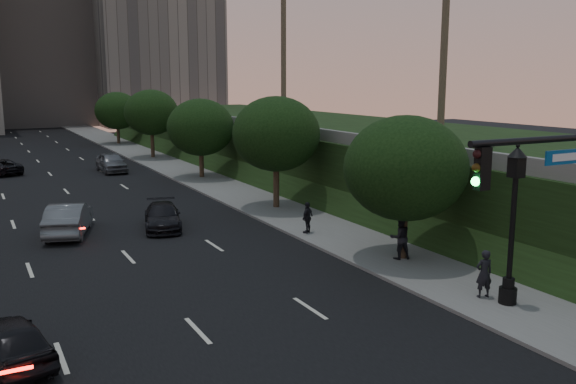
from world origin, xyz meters
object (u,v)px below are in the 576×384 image
street_lamp (512,232)px  sedan_far_right (111,162)px  sedan_mid_left (68,219)px  sedan_far_left (0,167)px  pedestrian_b (400,237)px  pedestrian_c (308,217)px  pedestrian_a (484,274)px  sedan_near_left (8,341)px  sedan_near_right (163,216)px

street_lamp → sedan_far_right: (-5.27, 37.89, -1.81)m
street_lamp → sedan_mid_left: size_ratio=1.13×
sedan_far_left → pedestrian_b: 37.31m
pedestrian_b → pedestrian_c: 5.84m
sedan_far_left → pedestrian_a: 41.98m
sedan_near_left → sedan_near_right: bearing=-135.3°
sedan_far_right → pedestrian_a: size_ratio=2.84×
sedan_near_left → sedan_far_right: (10.08, 34.57, 0.14)m
sedan_near_right → pedestrian_b: bearing=-41.3°
sedan_mid_left → pedestrian_a: (11.41, -16.56, 0.19)m
street_lamp → sedan_mid_left: (-11.70, 17.39, -1.82)m
sedan_mid_left → pedestrian_c: bearing=168.5°
sedan_mid_left → pedestrian_c: (10.47, -5.77, 0.12)m
street_lamp → sedan_near_right: 18.07m
sedan_near_left → sedan_mid_left: sedan_mid_left is taller
street_lamp → pedestrian_c: size_ratio=3.58×
street_lamp → sedan_near_left: bearing=167.8°
sedan_far_left → pedestrian_b: pedestrian_b is taller
sedan_mid_left → pedestrian_b: 16.41m
sedan_far_left → pedestrian_c: pedestrian_c is taller
sedan_far_right → pedestrian_c: (4.04, -26.26, 0.11)m
sedan_far_right → pedestrian_b: (5.29, -31.96, 0.26)m
pedestrian_a → pedestrian_c: pedestrian_a is taller
sedan_mid_left → sedan_far_left: (-1.91, 23.25, -0.18)m
pedestrian_b → pedestrian_c: (-1.25, 5.70, -0.15)m
sedan_mid_left → sedan_far_right: bearing=-90.1°
sedan_far_left → sedan_near_right: (6.44, -24.18, 0.01)m
street_lamp → sedan_near_right: street_lamp is taller
sedan_near_left → pedestrian_b: 15.59m
sedan_far_left → sedan_far_right: (8.35, -2.76, 0.19)m
sedan_far_left → sedan_near_right: size_ratio=1.03×
sedan_far_right → pedestrian_c: 26.57m
sedan_near_left → pedestrian_a: pedestrian_a is taller
sedan_near_left → sedan_near_right: size_ratio=0.90×
sedan_near_left → pedestrian_a: size_ratio=2.36×
sedan_near_right → pedestrian_a: (6.88, -15.63, 0.36)m
sedan_mid_left → pedestrian_a: pedestrian_a is taller
pedestrian_c → pedestrian_a: bearing=63.4°
street_lamp → sedan_far_left: (-13.62, 40.65, -2.00)m
sedan_far_right → street_lamp: bearing=-82.7°
street_lamp → pedestrian_a: bearing=109.3°
sedan_near_right → pedestrian_a: size_ratio=2.61×
sedan_far_right → pedestrian_a: pedestrian_a is taller
sedan_near_left → sedan_near_right: sedan_near_left is taller
sedan_near_left → pedestrian_b: (15.37, 2.61, 0.40)m
sedan_far_right → pedestrian_b: bearing=-81.2°
pedestrian_c → sedan_near_left: bearing=-1.1°
sedan_near_right → sedan_far_left: bearing=119.3°
sedan_far_left → sedan_far_right: bearing=141.9°
sedan_mid_left → sedan_far_right: (6.44, 20.49, 0.01)m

